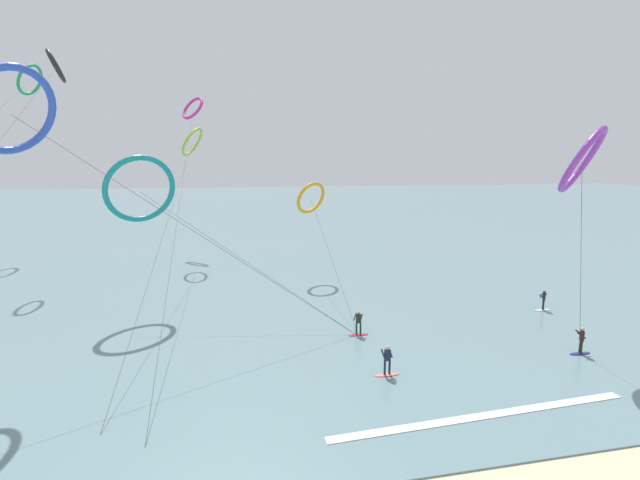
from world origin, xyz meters
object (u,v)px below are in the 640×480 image
surfer_coral (387,362)px  surfer_ivory (543,301)px  surfer_crimson (359,325)px  kite_lime (192,142)px  kite_charcoal (55,67)px  kite_cobalt (11,110)px  surfer_navy (581,342)px  kite_magenta (193,109)px  kite_violet (582,160)px  kite_emerald (30,80)px  kite_amber (311,198)px  kite_teal (140,189)px

surfer_coral → surfer_ivory: size_ratio=1.00×
surfer_crimson → kite_lime: bearing=-32.2°
kite_charcoal → surfer_crimson: bearing=-151.0°
surfer_crimson → kite_cobalt: bearing=36.5°
surfer_ivory → surfer_navy: (-3.35, -7.54, 0.00)m
surfer_coral → surfer_ivory: bearing=-157.0°
surfer_navy → kite_magenta: 50.93m
surfer_navy → kite_charcoal: 51.23m
kite_violet → kite_magenta: bearing=-99.3°
kite_cobalt → kite_lime: bearing=-158.2°
surfer_coral → surfer_crimson: size_ratio=1.00×
kite_emerald → kite_amber: bearing=71.3°
surfer_crimson → kite_emerald: kite_emerald is taller
kite_lime → kite_violet: kite_lime is taller
kite_charcoal → kite_magenta: kite_charcoal is taller
kite_violet → kite_teal: (-26.38, 13.23, -2.12)m
kite_amber → kite_cobalt: bearing=11.1°
kite_amber → surfer_navy: bearing=89.9°
kite_magenta → kite_teal: bearing=-44.0°
kite_cobalt → kite_lime: kite_cobalt is taller
kite_lime → kite_violet: bearing=55.1°
kite_violet → surfer_ivory: bearing=-160.5°
kite_emerald → kite_lime: bearing=77.1°
kite_charcoal → kite_violet: (36.36, -28.49, -9.29)m
surfer_coral → kite_charcoal: size_ratio=0.05×
surfer_ivory → kite_teal: size_ratio=0.10×
surfer_coral → kite_teal: (-14.66, 13.96, 8.76)m
kite_cobalt → kite_magenta: kite_magenta is taller
surfer_ivory → kite_teal: bearing=110.4°
surfer_crimson → kite_lime: 31.79m
surfer_navy → kite_cobalt: size_ratio=0.08×
kite_cobalt → kite_teal: 11.23m
surfer_crimson → kite_violet: 16.70m
kite_lime → kite_teal: bearing=9.8°
surfer_crimson → kite_lime: size_ratio=0.05×
surfer_ivory → kite_violet: kite_violet is taller
kite_violet → surfer_coral: bearing=-36.8°
surfer_crimson → kite_teal: 19.01m
surfer_navy → surfer_crimson: bearing=-85.9°
kite_charcoal → kite_emerald: kite_emerald is taller
surfer_ivory → kite_charcoal: 50.03m
surfer_navy → kite_emerald: (-44.64, 42.55, 20.95)m
kite_amber → kite_violet: (11.97, -20.68, 3.57)m
surfer_navy → kite_violet: 10.91m
surfer_navy → surfer_crimson: 13.56m
kite_magenta → kite_amber: bearing=-7.3°
kite_emerald → kite_cobalt: bearing=34.3°
surfer_ivory → surfer_navy: size_ratio=1.00×
kite_cobalt → kite_teal: (4.20, 9.35, -4.58)m
kite_cobalt → surfer_ivory: bearing=130.8°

